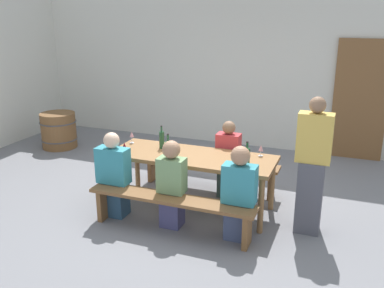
# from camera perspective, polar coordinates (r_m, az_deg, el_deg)

# --- Properties ---
(ground_plane) EXTENTS (24.00, 24.00, 0.00)m
(ground_plane) POSITION_cam_1_polar(r_m,az_deg,el_deg) (5.77, -0.00, -8.55)
(ground_plane) COLOR slate
(back_wall) EXTENTS (14.00, 0.20, 3.20)m
(back_wall) POSITION_cam_1_polar(r_m,az_deg,el_deg) (8.19, 7.96, 10.80)
(back_wall) COLOR silver
(back_wall) RESTS_ON ground
(wooden_door) EXTENTS (0.90, 0.06, 2.10)m
(wooden_door) POSITION_cam_1_polar(r_m,az_deg,el_deg) (7.92, 21.73, 5.46)
(wooden_door) COLOR brown
(wooden_door) RESTS_ON ground
(tasting_table) EXTENTS (2.16, 0.79, 0.75)m
(tasting_table) POSITION_cam_1_polar(r_m,az_deg,el_deg) (5.51, -0.00, -2.25)
(tasting_table) COLOR olive
(tasting_table) RESTS_ON ground
(bench_near) EXTENTS (2.06, 0.30, 0.45)m
(bench_near) POSITION_cam_1_polar(r_m,az_deg,el_deg) (5.04, -2.89, -8.14)
(bench_near) COLOR brown
(bench_near) RESTS_ON ground
(bench_far) EXTENTS (2.06, 0.30, 0.45)m
(bench_far) POSITION_cam_1_polar(r_m,az_deg,el_deg) (6.23, 2.31, -2.96)
(bench_far) COLOR brown
(bench_far) RESTS_ON ground
(wine_bottle_0) EXTENTS (0.08, 0.08, 0.35)m
(wine_bottle_0) POSITION_cam_1_polar(r_m,az_deg,el_deg) (5.25, -3.24, -0.90)
(wine_bottle_0) COLOR #234C2D
(wine_bottle_0) RESTS_ON tasting_table
(wine_bottle_1) EXTENTS (0.07, 0.07, 0.32)m
(wine_bottle_1) POSITION_cam_1_polar(r_m,az_deg,el_deg) (5.74, -4.11, 0.61)
(wine_bottle_1) COLOR #234C2D
(wine_bottle_1) RESTS_ON tasting_table
(wine_bottle_2) EXTENTS (0.07, 0.07, 0.31)m
(wine_bottle_2) POSITION_cam_1_polar(r_m,az_deg,el_deg) (5.09, 7.39, -1.74)
(wine_bottle_2) COLOR #194723
(wine_bottle_2) RESTS_ON tasting_table
(wine_glass_0) EXTENTS (0.06, 0.06, 0.17)m
(wine_glass_0) POSITION_cam_1_polar(r_m,az_deg,el_deg) (6.01, -8.14, 1.22)
(wine_glass_0) COLOR silver
(wine_glass_0) RESTS_ON tasting_table
(wine_glass_1) EXTENTS (0.06, 0.06, 0.16)m
(wine_glass_1) POSITION_cam_1_polar(r_m,az_deg,el_deg) (5.56, -9.11, -0.28)
(wine_glass_1) COLOR silver
(wine_glass_1) RESTS_ON tasting_table
(wine_glass_2) EXTENTS (0.06, 0.06, 0.15)m
(wine_glass_2) POSITION_cam_1_polar(r_m,az_deg,el_deg) (5.49, 9.28, -0.60)
(wine_glass_2) COLOR silver
(wine_glass_2) RESTS_ON tasting_table
(seated_guest_near_0) EXTENTS (0.42, 0.24, 1.11)m
(seated_guest_near_0) POSITION_cam_1_polar(r_m,az_deg,el_deg) (5.47, -10.52, -4.41)
(seated_guest_near_0) COLOR navy
(seated_guest_near_0) RESTS_ON ground
(seated_guest_near_1) EXTENTS (0.33, 0.24, 1.10)m
(seated_guest_near_1) POSITION_cam_1_polar(r_m,az_deg,el_deg) (5.11, -2.74, -5.58)
(seated_guest_near_1) COLOR #454471
(seated_guest_near_1) RESTS_ON ground
(seated_guest_near_2) EXTENTS (0.38, 0.24, 1.12)m
(seated_guest_near_2) POSITION_cam_1_polar(r_m,az_deg,el_deg) (4.85, 6.37, -6.88)
(seated_guest_near_2) COLOR #424D71
(seated_guest_near_2) RESTS_ON ground
(seated_guest_far_0) EXTENTS (0.32, 0.24, 1.10)m
(seated_guest_far_0) POSITION_cam_1_polar(r_m,az_deg,el_deg) (5.95, 4.88, -2.31)
(seated_guest_far_0) COLOR #344840
(seated_guest_far_0) RESTS_ON ground
(standing_host) EXTENTS (0.39, 0.24, 1.64)m
(standing_host) POSITION_cam_1_polar(r_m,az_deg,el_deg) (5.07, 15.87, -3.28)
(standing_host) COLOR #505059
(standing_host) RESTS_ON ground
(wine_barrel) EXTENTS (0.69, 0.69, 0.68)m
(wine_barrel) POSITION_cam_1_polar(r_m,az_deg,el_deg) (8.53, -17.54, 1.78)
(wine_barrel) COLOR brown
(wine_barrel) RESTS_ON ground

